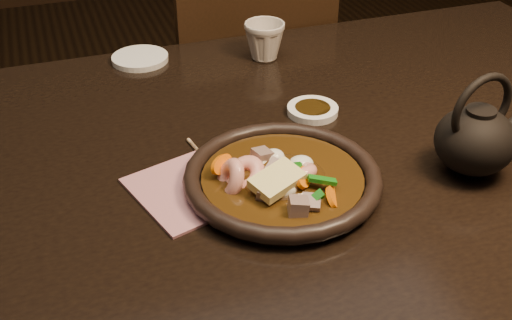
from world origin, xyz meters
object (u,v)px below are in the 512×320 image
object	(u,v)px
table	(262,184)
plate	(282,179)
tea_cup	(264,39)
teapot	(476,137)
chair	(243,115)

from	to	relation	value
table	plate	xyz separation A→B (m)	(-0.01, -0.12, 0.09)
tea_cup	table	bearing A→B (deg)	-110.54
tea_cup	teapot	world-z (taller)	teapot
tea_cup	teapot	distance (m)	0.52
plate	chair	bearing A→B (deg)	76.57
table	plate	size ratio (longest dim) A/B	5.44
table	plate	world-z (taller)	plate
table	teapot	distance (m)	0.35
table	chair	world-z (taller)	chair
table	tea_cup	bearing A→B (deg)	69.46
chair	teapot	bearing A→B (deg)	97.15
chair	table	bearing A→B (deg)	73.11
table	chair	xyz separation A→B (m)	(0.16, 0.59, -0.21)
plate	tea_cup	size ratio (longest dim) A/B	3.52
chair	teapot	size ratio (longest dim) A/B	5.29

